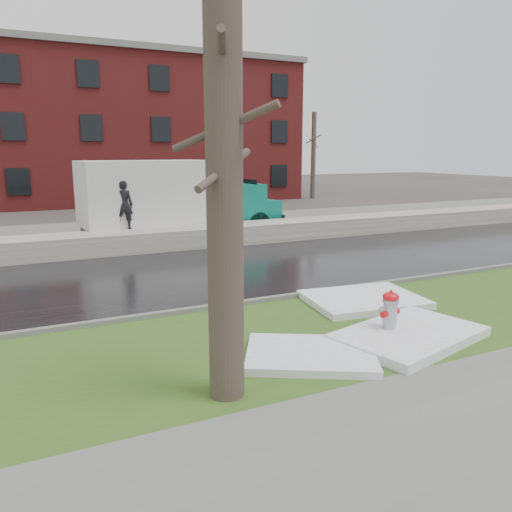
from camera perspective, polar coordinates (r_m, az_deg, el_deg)
name	(u,v)px	position (r m, az deg, el deg)	size (l,w,h in m)	color
ground	(266,318)	(10.95, 1.19, -7.10)	(120.00, 120.00, 0.00)	#47423D
verge	(295,336)	(9.90, 4.46, -9.09)	(60.00, 4.50, 0.04)	#2C501A
sidewalk	(439,430)	(7.22, 20.21, -18.21)	(60.00, 3.00, 0.05)	slate
road	(199,273)	(14.94, -6.55, -1.94)	(60.00, 7.00, 0.03)	black
parking_lot	(137,232)	(23.01, -13.45, 2.66)	(60.00, 9.00, 0.03)	slate
curb	(247,303)	(11.78, -0.99, -5.36)	(60.00, 0.15, 0.14)	slate
snowbank	(162,239)	(18.82, -10.74, 1.90)	(60.00, 1.60, 0.75)	#B9B6A9
brick_building	(111,132)	(39.84, -16.23, 13.46)	(26.00, 12.00, 10.00)	maroon
bg_tree_right	(313,155)	(39.14, 6.58, 11.43)	(1.40, 1.62, 6.50)	brown
fire_hydrant	(390,312)	(9.96, 15.04, -6.20)	(0.46, 0.42, 0.93)	#A5A7AD
tree	(224,174)	(6.81, -3.64, 9.30)	(1.14, 1.34, 6.38)	brown
box_truck	(171,198)	(20.72, -9.68, 6.55)	(9.76, 2.97, 3.23)	black
worker	(124,205)	(18.97, -14.87, 5.67)	(0.65, 0.43, 1.79)	black
snow_patch_near	(364,300)	(12.12, 12.19, -4.89)	(2.60, 2.00, 0.16)	white
snow_patch_far	(310,355)	(8.85, 6.24, -11.14)	(2.20, 1.60, 0.14)	white
snow_patch_side	(409,335)	(10.04, 17.11, -8.65)	(2.80, 1.80, 0.18)	white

